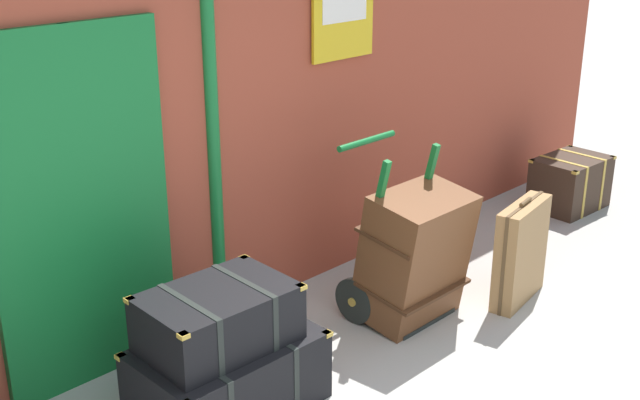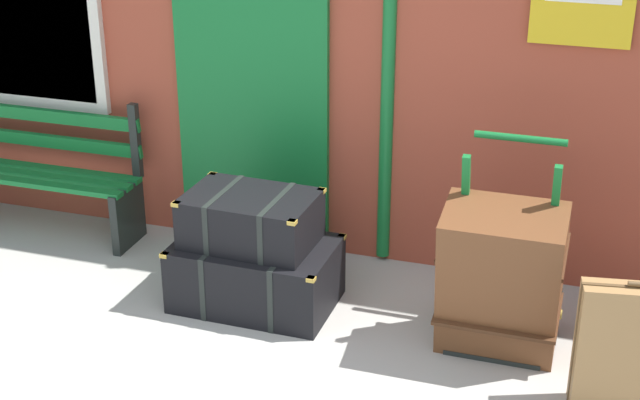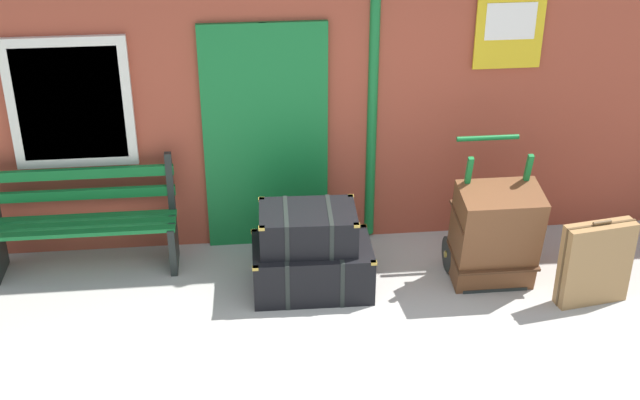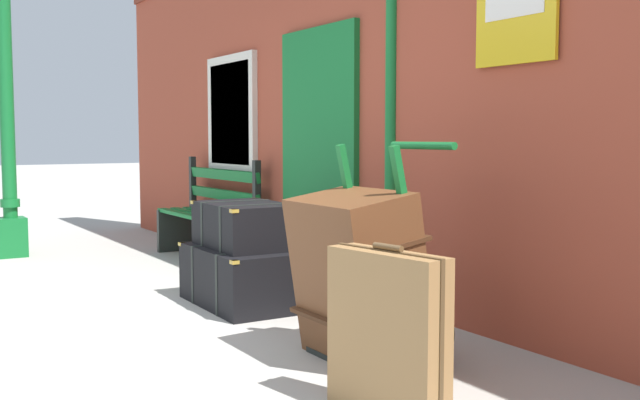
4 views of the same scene
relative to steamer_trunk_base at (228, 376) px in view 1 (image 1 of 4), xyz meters
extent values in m
cube|color=#9E422D|center=(0.25, 1.00, 1.39)|extent=(10.40, 0.30, 3.20)
cube|color=#146B2D|center=(-0.33, 0.83, 0.84)|extent=(1.10, 0.05, 2.10)
cube|color=#0C401B|center=(-0.33, 0.82, 0.84)|extent=(0.06, 0.02, 2.10)
cylinder|color=#146B2D|center=(0.62, 0.85, 1.39)|extent=(0.09, 0.09, 3.14)
cube|color=black|center=(0.00, 0.00, 0.00)|extent=(1.01, 0.66, 0.42)
cube|color=black|center=(-0.22, 0.00, 0.00)|extent=(0.05, 0.65, 0.43)
cube|color=black|center=(0.22, 0.00, 0.00)|extent=(0.05, 0.65, 0.43)
cube|color=#B79338|center=(0.47, -0.31, 0.20)|extent=(0.05, 0.05, 0.02)
cube|color=#B79338|center=(-0.47, 0.31, 0.20)|extent=(0.05, 0.05, 0.02)
cube|color=#B79338|center=(0.49, 0.29, 0.20)|extent=(0.05, 0.05, 0.02)
cube|color=silver|center=(-0.01, -0.31, 0.00)|extent=(0.36, 0.01, 0.10)
cube|color=black|center=(-0.03, 0.02, 0.37)|extent=(0.82, 0.57, 0.32)
cube|color=black|center=(-0.21, 0.03, 0.37)|extent=(0.06, 0.55, 0.33)
cube|color=black|center=(0.15, 0.02, 0.37)|extent=(0.06, 0.55, 0.33)
cube|color=#B79338|center=(-0.42, -0.21, 0.52)|extent=(0.05, 0.05, 0.02)
cube|color=#B79338|center=(0.34, -0.24, 0.52)|extent=(0.05, 0.05, 0.02)
cube|color=#B79338|center=(-0.40, 0.29, 0.52)|extent=(0.05, 0.05, 0.02)
cube|color=#B79338|center=(0.36, 0.26, 0.52)|extent=(0.05, 0.05, 0.02)
cube|color=black|center=(1.54, -0.10, -0.20)|extent=(0.56, 0.28, 0.03)
cube|color=#146B2D|center=(1.29, 0.10, 0.38)|extent=(0.04, 0.30, 1.18)
cube|color=#146B2D|center=(1.79, 0.10, 0.38)|extent=(0.04, 0.30, 1.18)
cylinder|color=#146B2D|center=(1.54, 0.37, 0.96)|extent=(0.54, 0.04, 0.04)
cylinder|color=black|center=(1.22, 0.16, -0.05)|extent=(0.04, 0.32, 0.32)
cylinder|color=#B79338|center=(1.22, 0.16, -0.05)|extent=(0.07, 0.06, 0.06)
cylinder|color=black|center=(1.86, 0.16, -0.05)|extent=(0.04, 0.32, 0.32)
cylinder|color=#B79338|center=(1.86, 0.16, -0.05)|extent=(0.07, 0.06, 0.06)
cube|color=brown|center=(1.54, -0.08, 0.26)|extent=(0.68, 0.57, 0.94)
cube|color=#432715|center=(1.54, -0.08, 0.06)|extent=(0.70, 0.46, 0.09)
cube|color=#432715|center=(1.54, -0.08, 0.45)|extent=(0.70, 0.46, 0.09)
cube|color=olive|center=(2.29, -0.44, 0.15)|extent=(0.62, 0.26, 0.73)
cylinder|color=brown|center=(2.29, -0.44, 0.54)|extent=(0.16, 0.05, 0.03)
cube|color=brown|center=(2.29, -0.44, 0.15)|extent=(0.61, 0.12, 0.74)
cube|color=#332319|center=(4.22, 0.22, 0.03)|extent=(0.70, 0.51, 0.48)
cube|color=#B79338|center=(4.06, 0.22, 0.03)|extent=(0.06, 0.49, 0.49)
cube|color=#B79338|center=(4.37, 0.21, 0.03)|extent=(0.06, 0.49, 0.49)
cube|color=#B79338|center=(3.89, 0.01, 0.26)|extent=(0.05, 0.05, 0.02)
cube|color=#B79338|center=(4.53, -0.02, 0.26)|extent=(0.05, 0.05, 0.02)
cube|color=#B79338|center=(3.91, 0.45, 0.26)|extent=(0.05, 0.05, 0.02)
cube|color=#B79338|center=(4.55, 0.42, 0.26)|extent=(0.05, 0.05, 0.02)
camera|label=1|loc=(-2.37, -3.07, 2.50)|focal=45.28mm
camera|label=2|loc=(2.00, -4.87, 2.82)|focal=52.26mm
camera|label=3|loc=(-0.58, -6.13, 3.84)|focal=47.94mm
camera|label=4|loc=(4.84, -2.36, 1.01)|focal=41.85mm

